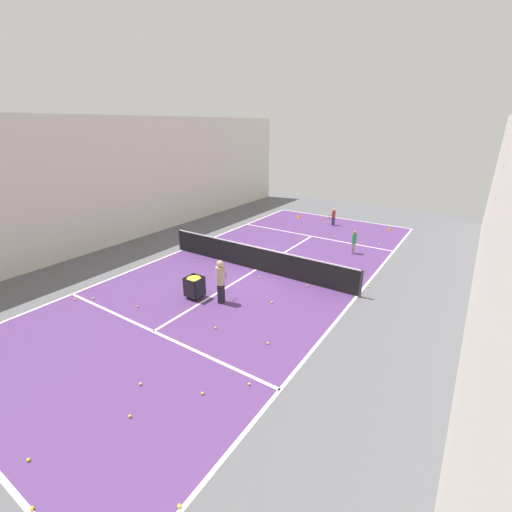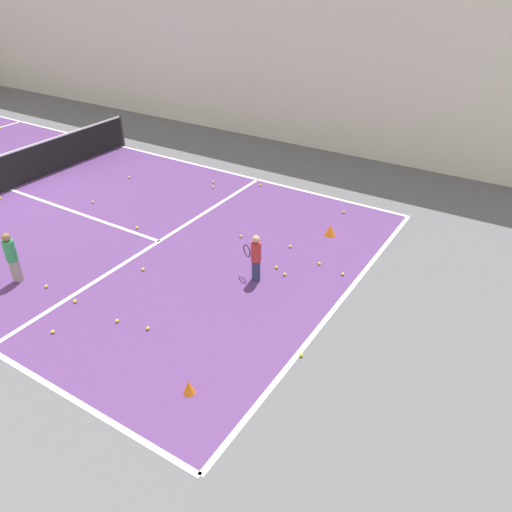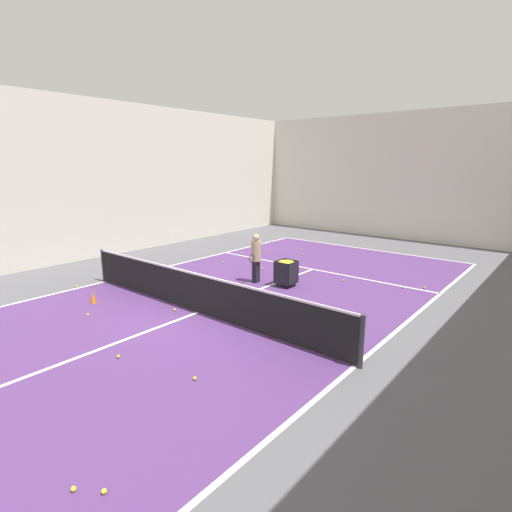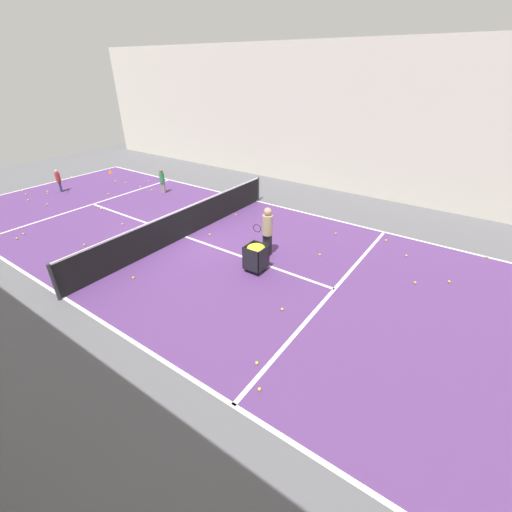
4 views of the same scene
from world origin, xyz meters
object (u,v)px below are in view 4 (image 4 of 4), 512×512
object	(u,v)px
coach_at_net	(267,229)
child_midcourt	(162,179)
ball_cart	(256,253)
training_cone_0	(110,171)
tennis_net	(184,223)
player_near_baseline	(58,179)

from	to	relation	value
coach_at_net	child_midcourt	size ratio (longest dim) A/B	1.40
ball_cart	training_cone_0	world-z (taller)	ball_cart
tennis_net	coach_at_net	bearing A→B (deg)	100.59
tennis_net	coach_at_net	size ratio (longest dim) A/B	5.73
tennis_net	child_midcourt	xyz separation A→B (m)	(-2.90, -4.39, 0.11)
tennis_net	coach_at_net	world-z (taller)	coach_at_net
tennis_net	player_near_baseline	world-z (taller)	tennis_net
player_near_baseline	training_cone_0	distance (m)	3.44
tennis_net	ball_cart	world-z (taller)	tennis_net
player_near_baseline	training_cone_0	size ratio (longest dim) A/B	4.35
coach_at_net	child_midcourt	world-z (taller)	coach_at_net
ball_cart	child_midcourt	bearing A→B (deg)	-113.06
tennis_net	child_midcourt	bearing A→B (deg)	-123.40
player_near_baseline	ball_cart	world-z (taller)	player_near_baseline
ball_cart	tennis_net	bearing A→B (deg)	-97.24
ball_cart	training_cone_0	xyz separation A→B (m)	(-3.89, -12.93, -0.48)
coach_at_net	tennis_net	bearing A→B (deg)	2.66
player_near_baseline	ball_cart	xyz separation A→B (m)	(0.58, 12.11, -0.01)
child_midcourt	ball_cart	world-z (taller)	child_midcourt
tennis_net	player_near_baseline	xyz separation A→B (m)	(-0.14, -8.67, 0.06)
tennis_net	ball_cart	bearing A→B (deg)	82.76
training_cone_0	tennis_net	bearing A→B (deg)	70.04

